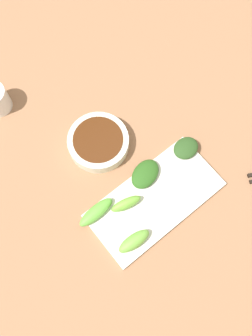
% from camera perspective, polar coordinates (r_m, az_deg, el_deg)
% --- Properties ---
extents(tabletop, '(2.10, 2.10, 0.02)m').
position_cam_1_polar(tabletop, '(0.86, 1.07, -2.26)').
color(tabletop, '#986A4A').
rests_on(tabletop, ground).
extents(sauce_bowl, '(0.14, 0.14, 0.04)m').
position_cam_1_polar(sauce_bowl, '(0.86, -4.24, 3.97)').
color(sauce_bowl, silver).
rests_on(sauce_bowl, tabletop).
extents(serving_plate, '(0.15, 0.30, 0.01)m').
position_cam_1_polar(serving_plate, '(0.83, 4.40, -4.89)').
color(serving_plate, silver).
rests_on(serving_plate, tabletop).
extents(broccoli_leafy_0, '(0.07, 0.09, 0.02)m').
position_cam_1_polar(broccoli_leafy_0, '(0.83, 2.95, -0.92)').
color(broccoli_leafy_0, '#2B5A1C').
rests_on(broccoli_leafy_0, serving_plate).
extents(broccoli_stalk_1, '(0.03, 0.09, 0.02)m').
position_cam_1_polar(broccoli_stalk_1, '(0.81, -4.60, -6.74)').
color(broccoli_stalk_1, '#61AD3D').
rests_on(broccoli_stalk_1, serving_plate).
extents(broccoli_stalk_2, '(0.04, 0.07, 0.03)m').
position_cam_1_polar(broccoli_stalk_2, '(0.80, 0.00, -5.47)').
color(broccoli_stalk_2, '#74B93E').
rests_on(broccoli_stalk_2, serving_plate).
extents(broccoli_stalk_3, '(0.03, 0.08, 0.03)m').
position_cam_1_polar(broccoli_stalk_3, '(0.79, 1.24, -11.11)').
color(broccoli_stalk_3, '#6FB041').
rests_on(broccoli_stalk_3, serving_plate).
extents(broccoli_leafy_4, '(0.05, 0.06, 0.02)m').
position_cam_1_polar(broccoli_leafy_4, '(0.86, 9.14, 3.03)').
color(broccoli_leafy_4, '#2B4D1F').
rests_on(broccoli_leafy_4, serving_plate).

